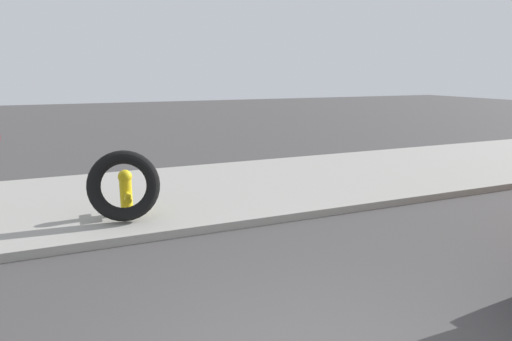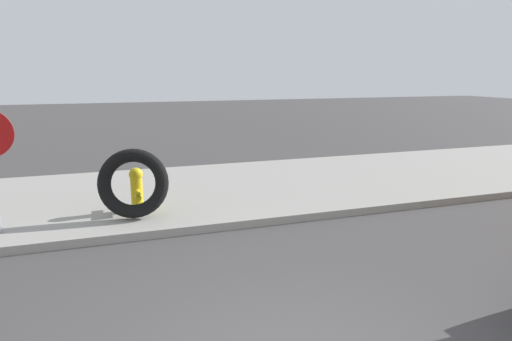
% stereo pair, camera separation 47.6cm
% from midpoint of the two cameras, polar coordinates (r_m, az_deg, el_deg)
% --- Properties ---
extents(sidewalk_curb, '(36.00, 5.00, 0.15)m').
position_cam_midpoint_polar(sidewalk_curb, '(10.03, -8.97, -2.92)').
color(sidewalk_curb, '#99968E').
rests_on(sidewalk_curb, ground).
extents(fire_hydrant, '(0.25, 0.58, 0.82)m').
position_cam_midpoint_polar(fire_hydrant, '(8.57, -13.51, -2.20)').
color(fire_hydrant, yellow).
rests_on(fire_hydrant, sidewalk_curb).
extents(loose_tire, '(1.30, 0.71, 1.26)m').
position_cam_midpoint_polar(loose_tire, '(8.13, -13.82, -1.62)').
color(loose_tire, black).
rests_on(loose_tire, sidewalk_curb).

